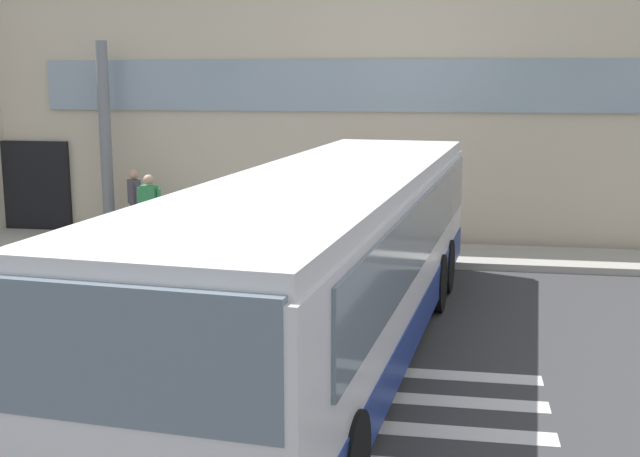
% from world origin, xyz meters
% --- Properties ---
extents(ground_plane, '(80.00, 90.00, 0.02)m').
position_xyz_m(ground_plane, '(0.00, 0.00, -0.01)').
color(ground_plane, '#353538').
rests_on(ground_plane, ground).
extents(bay_paint_stripes, '(4.40, 3.96, 0.01)m').
position_xyz_m(bay_paint_stripes, '(2.00, -4.20, 0.00)').
color(bay_paint_stripes, silver).
rests_on(bay_paint_stripes, ground).
extents(terminal_building, '(24.00, 13.80, 6.32)m').
position_xyz_m(terminal_building, '(-0.69, 11.64, 3.15)').
color(terminal_building, beige).
rests_on(terminal_building, ground).
extents(boarding_curb, '(26.20, 2.00, 0.15)m').
position_xyz_m(boarding_curb, '(0.00, 4.80, 0.07)').
color(boarding_curb, '#9E9B93').
rests_on(boarding_curb, ground).
extents(entry_support_column, '(0.28, 0.28, 4.70)m').
position_xyz_m(entry_support_column, '(-5.42, 5.40, 2.50)').
color(entry_support_column, slate).
rests_on(entry_support_column, boarding_curb).
extents(bus_main_foreground, '(4.10, 12.48, 2.70)m').
position_xyz_m(bus_main_foreground, '(1.26, -1.93, 1.34)').
color(bus_main_foreground, silver).
rests_on(bus_main_foreground, ground).
extents(passenger_near_column, '(0.42, 0.47, 1.68)m').
position_xyz_m(passenger_near_column, '(-4.62, 5.11, 1.08)').
color(passenger_near_column, '#1E2338').
rests_on(passenger_near_column, boarding_curb).
extents(passenger_by_doorway, '(0.58, 0.42, 1.68)m').
position_xyz_m(passenger_by_doorway, '(-3.89, 4.25, 1.11)').
color(passenger_by_doorway, '#1E2338').
rests_on(passenger_by_doorway, boarding_curb).
extents(safety_bollard_yellow, '(0.18, 0.18, 0.90)m').
position_xyz_m(safety_bollard_yellow, '(0.92, 3.60, 0.45)').
color(safety_bollard_yellow, yellow).
rests_on(safety_bollard_yellow, ground).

